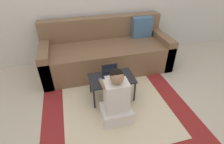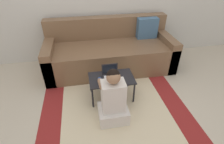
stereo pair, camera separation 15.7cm
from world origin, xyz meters
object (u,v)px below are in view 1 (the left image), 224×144
(couch, at_px, (107,52))
(computer_mouse, at_px, (100,80))
(laptop, at_px, (111,75))
(laptop_desk, at_px, (112,80))
(person_seated, at_px, (116,100))

(couch, height_order, computer_mouse, couch)
(laptop, xyz_separation_m, computer_mouse, (-0.16, -0.06, -0.01))
(laptop_desk, bearing_deg, couch, 81.14)
(couch, height_order, laptop_desk, couch)
(laptop_desk, height_order, person_seated, person_seated)
(couch, distance_m, person_seated, 1.25)
(person_seated, bearing_deg, computer_mouse, 107.37)
(computer_mouse, bearing_deg, laptop, 22.53)
(couch, relative_size, person_seated, 2.94)
(couch, xyz_separation_m, laptop_desk, (-0.13, -0.83, 0.01))
(laptop_desk, bearing_deg, laptop, 116.61)
(computer_mouse, xyz_separation_m, person_seated, (0.11, -0.36, -0.06))
(laptop, distance_m, computer_mouse, 0.17)
(laptop_desk, bearing_deg, computer_mouse, -164.72)
(laptop_desk, height_order, computer_mouse, computer_mouse)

